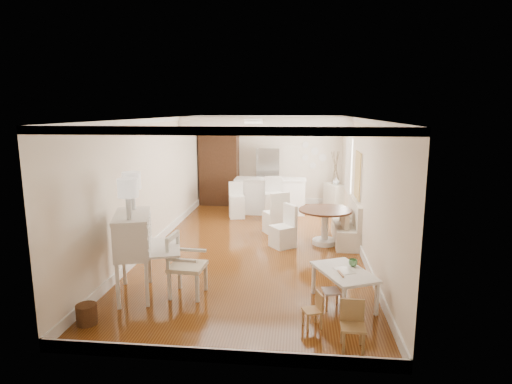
% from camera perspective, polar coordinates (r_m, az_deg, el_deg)
% --- Properties ---
extents(room, '(9.00, 9.04, 2.82)m').
position_cam_1_polar(room, '(9.47, 0.44, 4.88)').
color(room, brown).
rests_on(room, ground).
extents(secretary_bureau, '(1.34, 1.35, 1.36)m').
position_cam_1_polar(secretary_bureau, '(7.22, -15.99, -8.07)').
color(secretary_bureau, silver).
rests_on(secretary_bureau, ground).
extents(gustavian_armchair, '(0.63, 0.63, 1.02)m').
position_cam_1_polar(gustavian_armchair, '(7.08, -9.12, -9.61)').
color(gustavian_armchair, beige).
rests_on(gustavian_armchair, ground).
extents(wicker_basket, '(0.37, 0.37, 0.29)m').
position_cam_1_polar(wicker_basket, '(6.70, -21.65, -14.91)').
color(wicker_basket, '#4E2E18').
rests_on(wicker_basket, ground).
extents(kids_table, '(1.04, 1.26, 0.54)m').
position_cam_1_polar(kids_table, '(6.92, 11.58, -12.33)').
color(kids_table, silver).
rests_on(kids_table, ground).
extents(kids_chair_a, '(0.31, 0.31, 0.50)m').
position_cam_1_polar(kids_chair_a, '(6.18, 7.49, -15.33)').
color(kids_chair_a, tan).
rests_on(kids_chair_a, ground).
extents(kids_chair_b, '(0.32, 0.32, 0.57)m').
position_cam_1_polar(kids_chair_b, '(6.74, 10.14, -12.80)').
color(kids_chair_b, '#B27F51').
rests_on(kids_chair_b, ground).
extents(kids_chair_c, '(0.31, 0.31, 0.63)m').
position_cam_1_polar(kids_chair_c, '(5.73, 12.81, -17.04)').
color(kids_chair_c, olive).
rests_on(kids_chair_c, ground).
extents(banquette, '(0.52, 1.60, 0.98)m').
position_cam_1_polar(banquette, '(9.93, 11.83, -3.83)').
color(banquette, silver).
rests_on(banquette, ground).
extents(dining_table, '(1.45, 1.45, 0.81)m').
position_cam_1_polar(dining_table, '(9.72, 9.16, -4.59)').
color(dining_table, '#482617').
rests_on(dining_table, ground).
extents(slip_chair_near, '(0.64, 0.63, 0.94)m').
position_cam_1_polar(slip_chair_near, '(9.40, 3.58, -4.59)').
color(slip_chair_near, white).
rests_on(slip_chair_near, ground).
extents(slip_chair_far, '(0.68, 0.69, 1.04)m').
position_cam_1_polar(slip_chair_far, '(10.44, 2.65, -2.71)').
color(slip_chair_far, white).
rests_on(slip_chair_far, ground).
extents(breakfast_counter, '(2.05, 0.65, 1.03)m').
position_cam_1_polar(breakfast_counter, '(12.43, 1.92, -0.53)').
color(breakfast_counter, white).
rests_on(breakfast_counter, ground).
extents(bar_stool_left, '(0.49, 0.49, 1.00)m').
position_cam_1_polar(bar_stool_left, '(11.91, -2.58, -1.11)').
color(bar_stool_left, white).
rests_on(bar_stool_left, ground).
extents(bar_stool_right, '(0.51, 0.51, 1.17)m').
position_cam_1_polar(bar_stool_right, '(11.77, 2.35, -0.84)').
color(bar_stool_right, silver).
rests_on(bar_stool_right, ground).
extents(pantry_cabinet, '(1.20, 0.60, 2.30)m').
position_cam_1_polar(pantry_cabinet, '(13.60, -4.92, 3.14)').
color(pantry_cabinet, '#381E11').
rests_on(pantry_cabinet, ground).
extents(fridge, '(0.75, 0.65, 1.80)m').
position_cam_1_polar(fridge, '(13.38, 3.10, 1.96)').
color(fridge, silver).
rests_on(fridge, ground).
extents(sideboard, '(0.64, 0.89, 0.77)m').
position_cam_1_polar(sideboard, '(13.14, 10.42, -0.65)').
color(sideboard, white).
rests_on(sideboard, ground).
extents(pencil_cup, '(0.16, 0.16, 0.11)m').
position_cam_1_polar(pencil_cup, '(7.01, 12.81, -9.19)').
color(pencil_cup, '#5C9F62').
rests_on(pencil_cup, kids_table).
extents(branch_vase, '(0.25, 0.25, 0.22)m').
position_cam_1_polar(branch_vase, '(13.03, 10.62, 1.47)').
color(branch_vase, white).
rests_on(branch_vase, sideboard).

